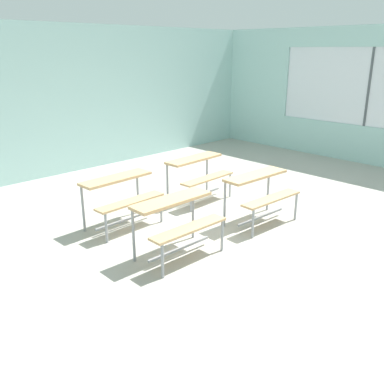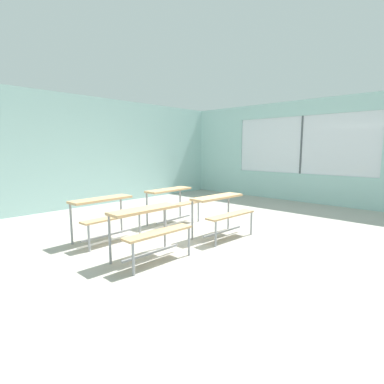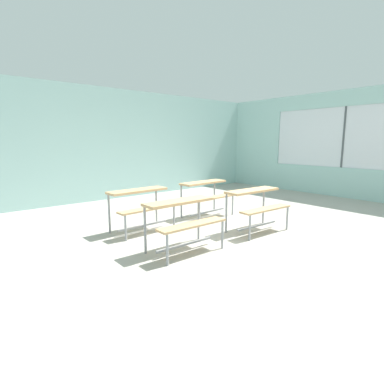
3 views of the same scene
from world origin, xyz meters
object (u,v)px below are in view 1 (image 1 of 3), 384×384
at_px(desk_bench_r0c0, 178,214).
at_px(desk_bench_r1c1, 199,169).
at_px(desk_bench_r1c0, 121,190).
at_px(desk_bench_r0c1, 261,187).

relative_size(desk_bench_r0c0, desk_bench_r1c1, 0.99).
xyz_separation_m(desk_bench_r1c0, desk_bench_r1c1, (1.61, 0.03, 0.00)).
xyz_separation_m(desk_bench_r0c1, desk_bench_r1c1, (0.05, 1.35, 0.00)).
bearing_deg(desk_bench_r0c1, desk_bench_r1c1, 90.70).
distance_m(desk_bench_r0c1, desk_bench_r1c1, 1.35).
xyz_separation_m(desk_bench_r0c0, desk_bench_r1c1, (1.65, 1.29, 0.00)).
height_order(desk_bench_r0c0, desk_bench_r1c1, same).
bearing_deg(desk_bench_r0c0, desk_bench_r1c0, 89.00).
relative_size(desk_bench_r0c0, desk_bench_r0c1, 0.98).
relative_size(desk_bench_r0c1, desk_bench_r1c0, 1.01).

